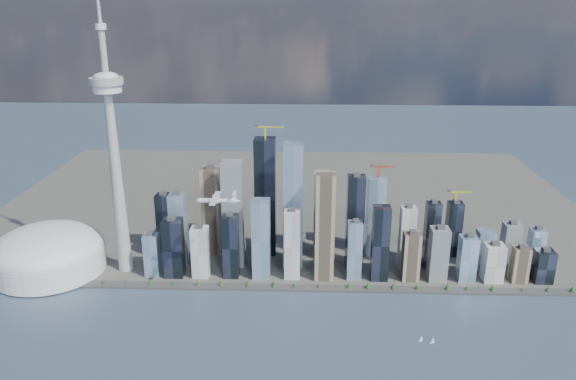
{
  "coord_description": "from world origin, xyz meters",
  "views": [
    {
      "loc": [
        38.25,
        -627.61,
        493.65
      ],
      "look_at": [
        7.21,
        260.0,
        181.98
      ],
      "focal_mm": 35.0,
      "sensor_mm": 36.0,
      "label": 1
    }
  ],
  "objects_px": {
    "sailboat_east": "(433,341)",
    "needle_tower": "(114,150)",
    "dome_stadium": "(48,252)",
    "airplane": "(218,200)",
    "sailboat_west": "(421,339)"
  },
  "relations": [
    {
      "from": "sailboat_east",
      "to": "sailboat_west",
      "type": "bearing_deg",
      "value": 148.59
    },
    {
      "from": "needle_tower",
      "to": "sailboat_west",
      "type": "xyz_separation_m",
      "value": [
        512.69,
        -210.32,
        -232.5
      ]
    },
    {
      "from": "dome_stadium",
      "to": "sailboat_east",
      "type": "bearing_deg",
      "value": -17.01
    },
    {
      "from": "needle_tower",
      "to": "sailboat_west",
      "type": "distance_m",
      "value": 600.95
    },
    {
      "from": "airplane",
      "to": "sailboat_east",
      "type": "bearing_deg",
      "value": -18.23
    },
    {
      "from": "needle_tower",
      "to": "sailboat_east",
      "type": "relative_size",
      "value": 51.25
    },
    {
      "from": "dome_stadium",
      "to": "airplane",
      "type": "bearing_deg",
      "value": -15.32
    },
    {
      "from": "dome_stadium",
      "to": "airplane",
      "type": "relative_size",
      "value": 2.75
    },
    {
      "from": "needle_tower",
      "to": "dome_stadium",
      "type": "relative_size",
      "value": 2.75
    },
    {
      "from": "needle_tower",
      "to": "airplane",
      "type": "relative_size",
      "value": 7.57
    },
    {
      "from": "airplane",
      "to": "sailboat_east",
      "type": "xyz_separation_m",
      "value": [
        333.06,
        -112.62,
        -178.54
      ]
    },
    {
      "from": "needle_tower",
      "to": "dome_stadium",
      "type": "bearing_deg",
      "value": -175.91
    },
    {
      "from": "airplane",
      "to": "sailboat_west",
      "type": "relative_size",
      "value": 6.99
    },
    {
      "from": "sailboat_east",
      "to": "needle_tower",
      "type": "bearing_deg",
      "value": 141.48
    },
    {
      "from": "needle_tower",
      "to": "dome_stadium",
      "type": "height_order",
      "value": "needle_tower"
    }
  ]
}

